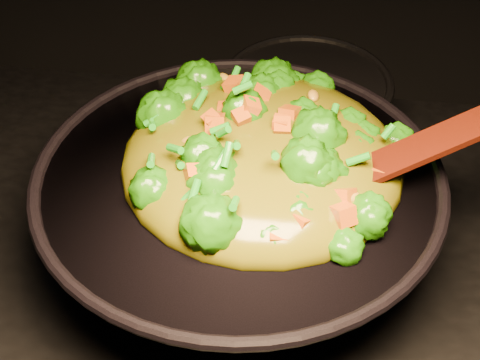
# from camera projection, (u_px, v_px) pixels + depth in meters

# --- Properties ---
(wok) EXTENTS (0.61, 0.61, 0.13)m
(wok) POSITION_uv_depth(u_px,v_px,m) (239.00, 216.00, 0.88)
(wok) COLOR black
(wok) RESTS_ON stovetop
(stir_fry) EXTENTS (0.36, 0.36, 0.11)m
(stir_fry) POSITION_uv_depth(u_px,v_px,m) (263.00, 128.00, 0.81)
(stir_fry) COLOR #227108
(stir_fry) RESTS_ON wok
(spatula) EXTENTS (0.26, 0.12, 0.11)m
(spatula) POSITION_uv_depth(u_px,v_px,m) (398.00, 158.00, 0.79)
(spatula) COLOR #341405
(spatula) RESTS_ON wok
(back_pot) EXTENTS (0.29, 0.29, 0.13)m
(back_pot) POSITION_uv_depth(u_px,v_px,m) (305.00, 116.00, 1.03)
(back_pot) COLOR black
(back_pot) RESTS_ON stovetop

